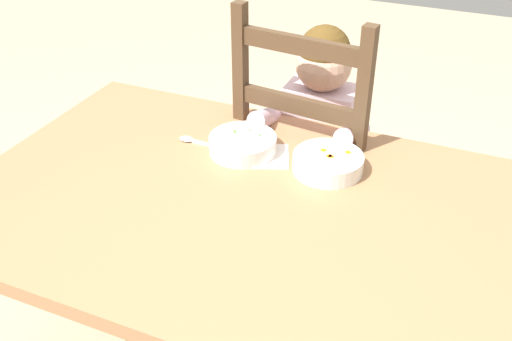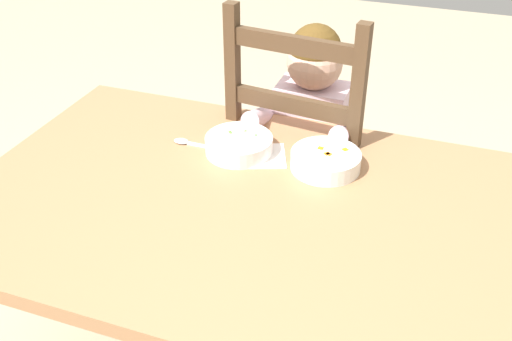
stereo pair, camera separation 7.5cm
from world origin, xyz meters
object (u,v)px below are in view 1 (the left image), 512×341
at_px(bowl_of_carrots, 328,162).
at_px(child_figure, 317,131).
at_px(dining_table, 239,228).
at_px(spoon, 193,141).
at_px(bowl_of_peas, 243,144).
at_px(dining_chair, 313,171).

bearing_deg(bowl_of_carrots, child_figure, 112.74).
relative_size(dining_table, bowl_of_carrots, 7.42).
distance_m(dining_table, spoon, 0.32).
relative_size(bowl_of_peas, bowl_of_carrots, 1.01).
distance_m(child_figure, bowl_of_peas, 0.33).
distance_m(dining_table, dining_chair, 0.52).
distance_m(dining_table, child_figure, 0.50).
height_order(bowl_of_peas, bowl_of_carrots, same).
xyz_separation_m(child_figure, bowl_of_peas, (-0.12, -0.29, 0.08)).
bearing_deg(bowl_of_carrots, bowl_of_peas, 179.99).
height_order(child_figure, bowl_of_peas, child_figure).
relative_size(dining_chair, child_figure, 1.08).
distance_m(dining_table, bowl_of_carrots, 0.29).
xyz_separation_m(dining_chair, bowl_of_carrots, (0.13, -0.29, 0.24)).
xyz_separation_m(bowl_of_carrots, spoon, (-0.40, -0.01, -0.02)).
height_order(child_figure, bowl_of_carrots, child_figure).
xyz_separation_m(bowl_of_peas, bowl_of_carrots, (0.24, -0.00, 0.00)).
relative_size(dining_chair, bowl_of_carrots, 5.71).
distance_m(bowl_of_carrots, spoon, 0.40).
bearing_deg(child_figure, bowl_of_peas, -112.74).
bearing_deg(child_figure, dining_table, -94.61).
bearing_deg(bowl_of_peas, dining_chair, 68.52).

